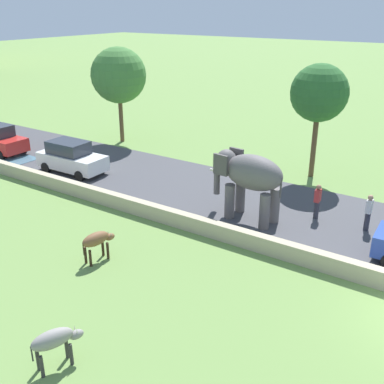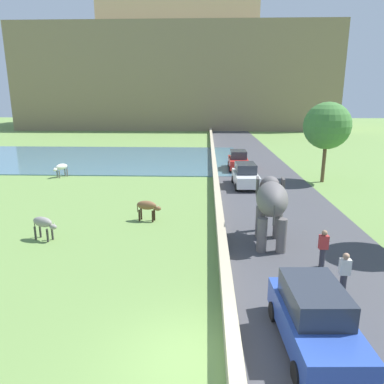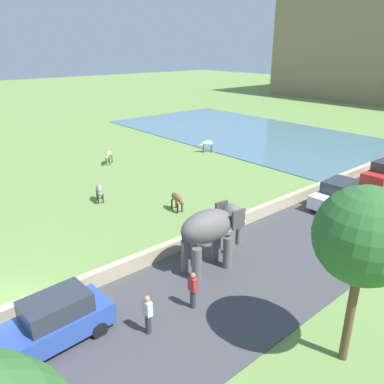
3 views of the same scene
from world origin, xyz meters
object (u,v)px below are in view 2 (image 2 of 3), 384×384
at_px(elephant, 271,202).
at_px(car_blue, 314,319).
at_px(cow_grey, 44,223).
at_px(person_trailing, 344,274).
at_px(car_white, 245,175).
at_px(cow_white, 61,168).
at_px(car_red, 238,160).
at_px(cow_brown, 148,206).
at_px(person_beside_elephant, 323,248).

xyz_separation_m(elephant, car_blue, (-0.02, -7.36, -1.14)).
height_order(elephant, cow_grey, elephant).
relative_size(person_trailing, cow_grey, 1.15).
height_order(car_white, cow_white, car_white).
bearing_deg(car_red, elephant, -89.93).
xyz_separation_m(car_white, cow_brown, (-6.18, -8.03, -0.06)).
bearing_deg(car_blue, car_red, 89.99).
height_order(car_blue, cow_grey, car_blue).
bearing_deg(person_trailing, person_beside_elephant, 91.47).
relative_size(car_red, cow_brown, 2.83).
xyz_separation_m(cow_grey, cow_white, (-4.59, 13.85, 0.00)).
distance_m(person_beside_elephant, person_trailing, 2.15).
distance_m(person_beside_elephant, car_white, 13.61).
xyz_separation_m(car_blue, cow_white, (-15.29, 21.21, -0.06)).
distance_m(elephant, car_blue, 7.45).
distance_m(car_red, cow_grey, 20.66).
height_order(person_trailing, car_white, car_white).
distance_m(person_trailing, car_white, 15.75).
height_order(car_red, car_blue, same).
distance_m(person_trailing, car_blue, 3.21).
xyz_separation_m(person_trailing, car_blue, (-1.76, -2.69, 0.03)).
xyz_separation_m(car_red, car_white, (-0.00, -6.70, 0.00)).
bearing_deg(cow_brown, elephant, -25.38).
relative_size(elephant, person_trailing, 2.16).
bearing_deg(car_white, cow_grey, -134.24).
relative_size(person_trailing, car_white, 0.40).
relative_size(car_red, car_blue, 0.99).
bearing_deg(person_trailing, cow_brown, 136.15).
distance_m(cow_grey, cow_white, 14.60).
bearing_deg(person_trailing, car_red, 94.48).
bearing_deg(elephant, car_blue, -90.18).
relative_size(car_white, cow_brown, 2.85).
height_order(car_white, car_blue, same).
relative_size(car_blue, cow_white, 3.04).
bearing_deg(cow_white, cow_grey, -71.66).
distance_m(elephant, cow_brown, 6.97).
height_order(elephant, cow_white, elephant).
xyz_separation_m(elephant, person_trailing, (1.73, -4.68, -1.16)).
xyz_separation_m(cow_grey, cow_brown, (4.52, 2.95, 0.00)).
bearing_deg(cow_brown, person_trailing, -43.85).
relative_size(car_white, cow_white, 3.02).
xyz_separation_m(person_beside_elephant, person_trailing, (0.05, -2.15, 0.00)).
relative_size(person_trailing, car_red, 0.41).
bearing_deg(person_trailing, cow_white, 132.62).
xyz_separation_m(car_blue, cow_brown, (-6.18, 10.30, -0.06)).
height_order(elephant, car_white, elephant).
bearing_deg(person_beside_elephant, person_trailing, -88.53).
bearing_deg(car_blue, elephant, 89.82).
relative_size(car_blue, cow_grey, 2.88).
bearing_deg(car_blue, cow_brown, 120.94).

